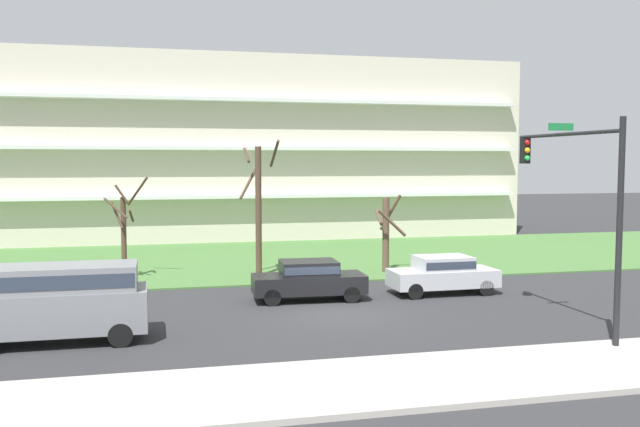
{
  "coord_description": "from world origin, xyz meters",
  "views": [
    {
      "loc": [
        -6.25,
        -23.62,
        5.47
      ],
      "look_at": [
        0.8,
        6.0,
        3.15
      ],
      "focal_mm": 38.59,
      "sensor_mm": 36.0,
      "label": 1
    }
  ],
  "objects": [
    {
      "name": "grass_lawn_strip",
      "position": [
        0.0,
        14.0,
        0.04
      ],
      "size": [
        80.0,
        16.0,
        0.08
      ],
      "primitive_type": "cube",
      "color": "#477238",
      "rests_on": "ground"
    },
    {
      "name": "sedan_black_center_left",
      "position": [
        -0.49,
        2.5,
        0.87
      ],
      "size": [
        4.48,
        2.0,
        1.57
      ],
      "rotation": [
        0.0,
        0.0,
        3.1
      ],
      "color": "black",
      "rests_on": "ground"
    },
    {
      "name": "apartment_building",
      "position": [
        0.0,
        28.55,
        6.32
      ],
      "size": [
        39.02,
        14.05,
        12.65
      ],
      "color": "beige",
      "rests_on": "ground"
    },
    {
      "name": "tree_far_left",
      "position": [
        -7.73,
        9.04,
        2.34
      ],
      "size": [
        2.02,
        2.02,
        4.77
      ],
      "color": "#4C3828",
      "rests_on": "ground"
    },
    {
      "name": "sedan_silver_center_right",
      "position": [
        5.19,
        2.5,
        0.87
      ],
      "size": [
        4.41,
        1.84,
        1.57
      ],
      "rotation": [
        0.0,
        0.0,
        3.15
      ],
      "color": "#B7BABF",
      "rests_on": "ground"
    },
    {
      "name": "tree_left",
      "position": [
        -1.63,
        8.17,
        3.39
      ],
      "size": [
        1.81,
        1.69,
        6.46
      ],
      "color": "#4C3828",
      "rests_on": "ground"
    },
    {
      "name": "van_gray_near_left",
      "position": [
        -9.18,
        -2.0,
        1.4
      ],
      "size": [
        5.21,
        2.02,
        2.36
      ],
      "rotation": [
        0.0,
        0.0,
        -0.0
      ],
      "color": "slate",
      "rests_on": "ground"
    },
    {
      "name": "traffic_signal_mast",
      "position": [
        6.61,
        -4.74,
        4.61
      ],
      "size": [
        0.9,
        5.66,
        6.74
      ],
      "color": "black",
      "rests_on": "ground"
    },
    {
      "name": "ground",
      "position": [
        0.0,
        0.0,
        0.0
      ],
      "size": [
        160.0,
        160.0,
        0.0
      ],
      "primitive_type": "plane",
      "color": "#2D2D30"
    },
    {
      "name": "sidewalk_curb_near",
      "position": [
        0.0,
        -8.0,
        0.07
      ],
      "size": [
        80.0,
        4.0,
        0.15
      ],
      "primitive_type": "cube",
      "color": "#ADA89E",
      "rests_on": "ground"
    },
    {
      "name": "tree_center",
      "position": [
        4.61,
        8.02,
        2.04
      ],
      "size": [
        1.51,
        1.67,
        3.85
      ],
      "color": "brown",
      "rests_on": "ground"
    }
  ]
}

